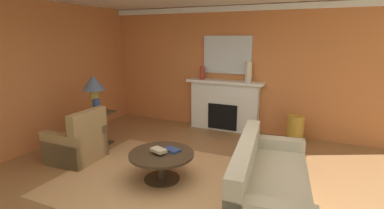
{
  "coord_description": "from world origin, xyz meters",
  "views": [
    {
      "loc": [
        1.7,
        -3.49,
        2.19
      ],
      "look_at": [
        -0.34,
        1.03,
        1.0
      ],
      "focal_mm": 26.74,
      "sensor_mm": 36.0,
      "label": 1
    }
  ],
  "objects": [
    {
      "name": "vase_mantel_left",
      "position": [
        -0.85,
        2.74,
        1.35
      ],
      "size": [
        0.11,
        0.11,
        0.31
      ],
      "primitive_type": "cylinder",
      "color": "#9E3328",
      "rests_on": "fireplace"
    },
    {
      "name": "coffee_table",
      "position": [
        -0.4,
        0.03,
        0.34
      ],
      "size": [
        1.0,
        1.0,
        0.45
      ],
      "color": "#3D2D1E",
      "rests_on": "ground_plane"
    },
    {
      "name": "side_table",
      "position": [
        -2.36,
        0.78,
        0.4
      ],
      "size": [
        0.56,
        0.56,
        0.7
      ],
      "color": "#3D2D1E",
      "rests_on": "ground_plane"
    },
    {
      "name": "vase_mantel_right",
      "position": [
        0.25,
        2.74,
        1.42
      ],
      "size": [
        0.15,
        0.15,
        0.45
      ],
      "primitive_type": "cylinder",
      "color": "beige",
      "rests_on": "fireplace"
    },
    {
      "name": "wall_window",
      "position": [
        -3.36,
        0.3,
        1.43
      ],
      "size": [
        0.12,
        6.48,
        2.86
      ],
      "primitive_type": "cube",
      "color": "#CC723D",
      "rests_on": "ground_plane"
    },
    {
      "name": "mantel_mirror",
      "position": [
        -0.3,
        2.91,
        1.77
      ],
      "size": [
        1.14,
        0.04,
        0.86
      ],
      "primitive_type": "cube",
      "color": "silver"
    },
    {
      "name": "sofa",
      "position": [
        1.21,
        0.0,
        0.3
      ],
      "size": [
        1.15,
        2.19,
        0.85
      ],
      "color": "#BCB299",
      "rests_on": "ground_plane"
    },
    {
      "name": "vase_on_side_table",
      "position": [
        -2.21,
        0.66,
        0.85
      ],
      "size": [
        0.15,
        0.15,
        0.3
      ],
      "primitive_type": "cylinder",
      "color": "navy",
      "rests_on": "side_table"
    },
    {
      "name": "armchair_near_window",
      "position": [
        -2.15,
        0.04,
        0.31
      ],
      "size": [
        0.83,
        0.83,
        0.95
      ],
      "color": "#9E7A4C",
      "rests_on": "ground_plane"
    },
    {
      "name": "table_lamp",
      "position": [
        -2.36,
        0.78,
        1.22
      ],
      "size": [
        0.44,
        0.44,
        0.75
      ],
      "color": "#B28E38",
      "rests_on": "side_table"
    },
    {
      "name": "ground_plane",
      "position": [
        0.0,
        0.0,
        0.0
      ],
      "size": [
        8.59,
        8.59,
        0.0
      ],
      "primitive_type": "plane",
      "color": "olive"
    },
    {
      "name": "fireplace",
      "position": [
        -0.3,
        2.79,
        0.56
      ],
      "size": [
        1.8,
        0.35,
        1.19
      ],
      "color": "white",
      "rests_on": "ground_plane"
    },
    {
      "name": "crown_moulding",
      "position": [
        0.0,
        2.92,
        2.78
      ],
      "size": [
        7.21,
        0.08,
        0.12
      ],
      "primitive_type": "cube",
      "color": "white"
    },
    {
      "name": "vase_tall_corner",
      "position": [
        1.33,
        2.49,
        0.3
      ],
      "size": [
        0.34,
        0.34,
        0.61
      ],
      "primitive_type": "cylinder",
      "color": "#B7892D",
      "rests_on": "ground_plane"
    },
    {
      "name": "wall_fireplace",
      "position": [
        0.0,
        3.0,
        1.43
      ],
      "size": [
        7.21,
        0.12,
        2.86
      ],
      "primitive_type": "cube",
      "color": "#CC723D",
      "rests_on": "ground_plane"
    },
    {
      "name": "area_rug",
      "position": [
        -0.4,
        0.03,
        0.01
      ],
      "size": [
        3.1,
        2.51,
        0.01
      ],
      "primitive_type": "cube",
      "color": "tan",
      "rests_on": "ground_plane"
    },
    {
      "name": "book_red_cover",
      "position": [
        -0.3,
        0.16,
        0.47
      ],
      "size": [
        0.3,
        0.24,
        0.04
      ],
      "primitive_type": "cube",
      "rotation": [
        0.0,
        0.0,
        -0.32
      ],
      "color": "navy",
      "rests_on": "coffee_table"
    },
    {
      "name": "book_art_folio",
      "position": [
        -0.42,
        -0.02,
        0.51
      ],
      "size": [
        0.28,
        0.22,
        0.05
      ],
      "primitive_type": "cube",
      "rotation": [
        0.0,
        0.0,
        -0.36
      ],
      "color": "tan",
      "rests_on": "coffee_table"
    }
  ]
}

